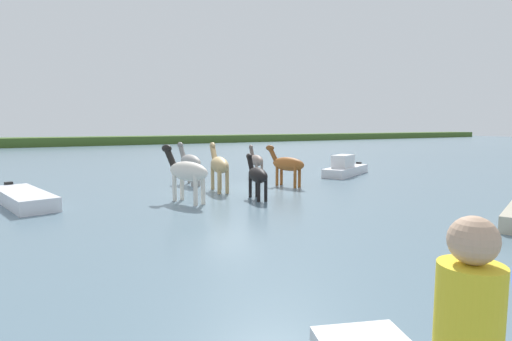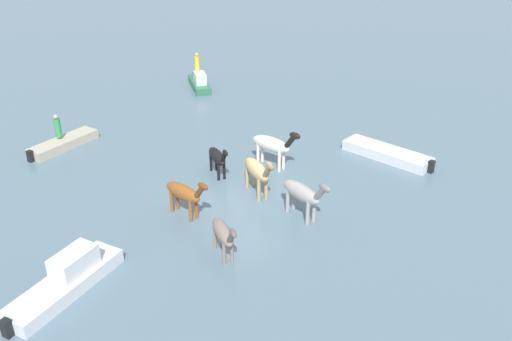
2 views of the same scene
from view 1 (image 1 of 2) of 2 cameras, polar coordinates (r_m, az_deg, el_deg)
ground_plane at (r=17.63m, az=-3.41°, el=-2.77°), size 208.00×208.00×0.00m
distant_shoreline at (r=63.36m, az=-24.06°, el=3.25°), size 187.20×6.00×2.40m
horse_pinto_flank at (r=17.23m, az=-5.25°, el=0.79°), size 1.04×2.64×2.05m
horse_gray_outer at (r=18.68m, az=4.36°, el=0.91°), size 0.91×2.41×1.86m
horse_chestnut_trailing at (r=19.42m, az=-9.34°, el=1.24°), size 0.59×2.53×1.98m
horse_lead at (r=14.84m, az=-9.77°, el=-0.10°), size 1.13×2.68×2.08m
horse_dark_mare at (r=21.47m, az=0.01°, el=1.44°), size 0.95×2.23×1.73m
horse_dun_straggler at (r=15.30m, az=0.16°, el=-0.63°), size 0.86×2.18×1.69m
boat_motor_center at (r=16.53m, az=-29.96°, el=-3.63°), size 2.04×4.67×0.73m
boat_skiff_near at (r=23.41m, az=12.50°, el=0.10°), size 4.30×2.88×1.33m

